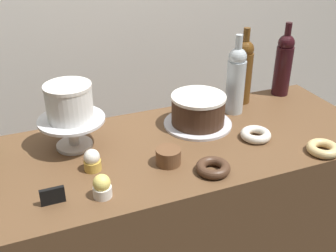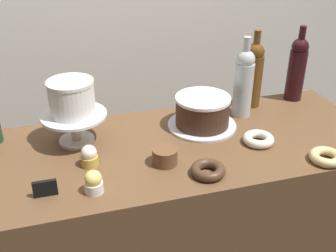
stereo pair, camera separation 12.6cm
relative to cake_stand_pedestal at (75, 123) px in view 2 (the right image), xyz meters
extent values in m
cube|color=brown|center=(0.31, -0.12, -0.54)|extent=(1.58, 0.59, 0.93)
cylinder|color=silver|center=(0.00, 0.00, -0.07)|extent=(0.13, 0.13, 0.01)
cylinder|color=silver|center=(0.00, 0.00, -0.02)|extent=(0.04, 0.04, 0.09)
cylinder|color=silver|center=(0.00, 0.00, 0.03)|extent=(0.23, 0.23, 0.01)
cylinder|color=white|center=(0.00, 0.00, 0.09)|extent=(0.16, 0.16, 0.11)
cylinder|color=white|center=(0.00, 0.00, 0.15)|extent=(0.16, 0.16, 0.01)
cylinder|color=silver|center=(0.48, -0.02, -0.07)|extent=(0.27, 0.27, 0.01)
cylinder|color=#3D2619|center=(0.48, -0.02, -0.02)|extent=(0.21, 0.21, 0.10)
cylinder|color=white|center=(0.48, -0.02, 0.04)|extent=(0.21, 0.21, 0.01)
cylinder|color=#5B3814|center=(0.75, 0.11, 0.03)|extent=(0.08, 0.08, 0.22)
sphere|color=#5B3814|center=(0.75, 0.11, 0.16)|extent=(0.07, 0.07, 0.07)
cylinder|color=#5B3814|center=(0.75, 0.11, 0.21)|extent=(0.03, 0.03, 0.08)
cylinder|color=black|center=(0.96, 0.12, 0.03)|extent=(0.08, 0.08, 0.22)
sphere|color=black|center=(0.96, 0.12, 0.16)|extent=(0.07, 0.07, 0.07)
cylinder|color=black|center=(0.96, 0.12, 0.21)|extent=(0.03, 0.03, 0.08)
cylinder|color=#B2BCC1|center=(0.67, 0.04, 0.03)|extent=(0.08, 0.08, 0.22)
sphere|color=#B2BCC1|center=(0.67, 0.04, 0.16)|extent=(0.07, 0.07, 0.07)
cylinder|color=#B2BCC1|center=(0.67, 0.04, 0.21)|extent=(0.03, 0.03, 0.08)
cylinder|color=gold|center=(0.03, -0.17, -0.06)|extent=(0.06, 0.06, 0.03)
sphere|color=white|center=(0.03, -0.17, -0.03)|extent=(0.05, 0.05, 0.05)
cylinder|color=white|center=(0.03, -0.32, -0.06)|extent=(0.06, 0.06, 0.03)
sphere|color=#EFDB6B|center=(0.03, -0.32, -0.03)|extent=(0.05, 0.05, 0.05)
torus|color=#472D1E|center=(0.38, -0.32, -0.06)|extent=(0.11, 0.11, 0.03)
torus|color=#E0C17F|center=(0.79, -0.36, -0.06)|extent=(0.11, 0.11, 0.03)
torus|color=silver|center=(0.63, -0.19, -0.06)|extent=(0.11, 0.11, 0.03)
cylinder|color=brown|center=(0.27, -0.23, -0.07)|extent=(0.08, 0.08, 0.01)
cylinder|color=brown|center=(0.27, -0.23, -0.06)|extent=(0.08, 0.08, 0.01)
cylinder|color=brown|center=(0.27, -0.23, -0.05)|extent=(0.08, 0.08, 0.01)
cylinder|color=brown|center=(0.27, -0.23, -0.04)|extent=(0.08, 0.08, 0.01)
cylinder|color=brown|center=(0.27, -0.23, -0.03)|extent=(0.08, 0.08, 0.01)
cube|color=black|center=(-0.11, -0.29, -0.05)|extent=(0.07, 0.01, 0.05)
camera|label=1|loc=(-0.15, -1.27, 0.67)|focal=43.25mm
camera|label=2|loc=(-0.03, -1.31, 0.67)|focal=43.25mm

